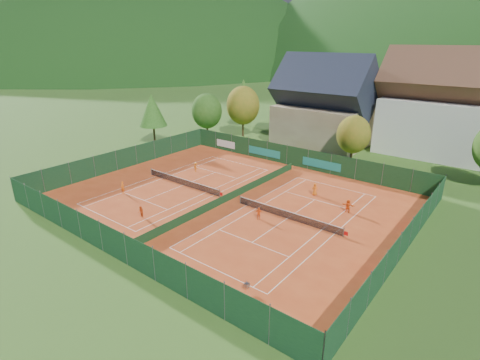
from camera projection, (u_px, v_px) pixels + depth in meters
name	position (u px, v px, depth m)	size (l,w,h in m)	color
ground	(230.00, 200.00, 44.94)	(600.00, 600.00, 0.00)	#2F571B
clay_pad	(230.00, 200.00, 44.93)	(40.00, 32.00, 0.01)	#AE3D19
court_markings_left	(183.00, 185.00, 49.53)	(11.03, 23.83, 0.00)	white
court_markings_right	(287.00, 219.00, 40.33)	(11.03, 23.83, 0.00)	white
tennis_net_left	(184.00, 182.00, 49.27)	(13.30, 0.10, 1.02)	#59595B
tennis_net_right	(288.00, 215.00, 40.06)	(13.30, 0.10, 1.02)	#59595B
court_divider	(230.00, 196.00, 44.76)	(0.03, 28.80, 1.00)	#14381B
fence_north	(295.00, 157.00, 56.46)	(40.00, 0.10, 3.00)	#153A1C
fence_south	(113.00, 243.00, 32.61)	(40.00, 0.04, 3.00)	#14381E
fence_west	(126.00, 158.00, 55.91)	(0.04, 32.00, 3.00)	#153A1E
fence_east	(405.00, 241.00, 32.94)	(0.09, 32.00, 3.00)	#14381E
chalet	(324.00, 108.00, 66.42)	(16.20, 12.00, 16.00)	tan
hotel_block_a	(450.00, 111.00, 59.64)	(21.60, 11.00, 17.25)	silver
tree_west_front	(207.00, 111.00, 70.41)	(5.72, 5.72, 8.69)	#482A19
tree_west_mid	(243.00, 105.00, 72.30)	(6.44, 6.44, 9.78)	#452E18
tree_west_back	(244.00, 95.00, 81.41)	(5.60, 5.60, 10.00)	#422717
tree_center	(354.00, 135.00, 56.02)	(5.01, 5.01, 7.60)	#402917
tree_west_side	(152.00, 110.00, 67.73)	(5.04, 5.04, 9.00)	#432C18
ball_hopper	(247.00, 285.00, 28.60)	(0.34, 0.34, 0.80)	slate
loose_ball_0	(119.00, 200.00, 45.02)	(0.07, 0.07, 0.07)	#CCD833
loose_ball_1	(197.00, 232.00, 37.44)	(0.07, 0.07, 0.07)	#CCD833
player_left_near	(123.00, 187.00, 46.74)	(0.57, 0.37, 1.55)	orange
player_left_mid	(141.00, 212.00, 40.40)	(0.63, 0.49, 1.30)	#CE4312
player_left_far	(196.00, 167.00, 54.33)	(0.88, 0.51, 1.36)	orange
player_right_near	(259.00, 213.00, 39.99)	(0.81, 0.34, 1.38)	#DC4D13
player_right_far_a	(315.00, 189.00, 46.13)	(0.76, 0.49, 1.55)	orange
player_right_far_b	(348.00, 206.00, 41.57)	(1.42, 0.45, 1.54)	#FF5F16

